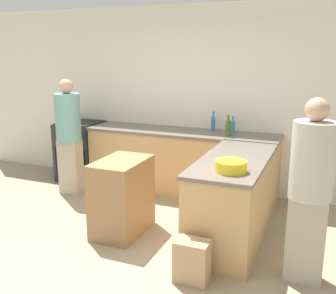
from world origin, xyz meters
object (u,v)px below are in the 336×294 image
(range_oven, at_px, (82,151))
(paper_bag, at_px, (192,261))
(mixing_bowl, at_px, (231,166))
(dish_soap_bottle, at_px, (233,126))
(island_table, at_px, (122,197))
(olive_oil_bottle, at_px, (228,128))
(person_by_range, at_px, (69,134))
(person_at_peninsula, at_px, (310,187))
(water_bottle_blue, at_px, (213,123))

(range_oven, distance_m, paper_bag, 3.41)
(mixing_bowl, xyz_separation_m, dish_soap_bottle, (-0.41, 1.79, 0.04))
(paper_bag, bearing_deg, island_table, 148.68)
(mixing_bowl, bearing_deg, olive_oil_bottle, 104.95)
(olive_oil_bottle, bearing_deg, dish_soap_bottle, 88.55)
(person_by_range, relative_size, person_at_peninsula, 1.00)
(person_at_peninsula, xyz_separation_m, paper_bag, (-0.93, -0.41, -0.70))
(olive_oil_bottle, xyz_separation_m, person_at_peninsula, (1.14, -1.63, -0.14))
(water_bottle_blue, distance_m, paper_bag, 2.53)
(person_by_range, xyz_separation_m, paper_bag, (2.38, -1.48, -0.70))
(mixing_bowl, distance_m, paper_bag, 0.95)
(mixing_bowl, xyz_separation_m, paper_bag, (-0.21, -0.49, -0.78))
(dish_soap_bottle, xyz_separation_m, person_at_peninsula, (1.13, -1.87, -0.12))
(olive_oil_bottle, relative_size, person_at_peninsula, 0.17)
(water_bottle_blue, height_order, dish_soap_bottle, water_bottle_blue)
(paper_bag, bearing_deg, dish_soap_bottle, 95.01)
(range_oven, height_order, paper_bag, range_oven)
(water_bottle_blue, bearing_deg, island_table, -108.82)
(water_bottle_blue, xyz_separation_m, person_by_range, (-1.88, -0.84, -0.14))
(person_at_peninsula, bearing_deg, person_by_range, 161.96)
(mixing_bowl, relative_size, person_by_range, 0.18)
(water_bottle_blue, relative_size, olive_oil_bottle, 0.96)
(water_bottle_blue, xyz_separation_m, paper_bag, (0.50, -2.33, -0.84))
(water_bottle_blue, xyz_separation_m, olive_oil_bottle, (0.29, -0.29, 0.01))
(olive_oil_bottle, bearing_deg, person_at_peninsula, -55.12)
(dish_soap_bottle, bearing_deg, person_by_range, -159.97)
(water_bottle_blue, bearing_deg, dish_soap_bottle, -9.28)
(mixing_bowl, bearing_deg, range_oven, 149.88)
(island_table, distance_m, mixing_bowl, 1.40)
(olive_oil_bottle, height_order, person_at_peninsula, person_at_peninsula)
(island_table, height_order, person_at_peninsula, person_at_peninsula)
(range_oven, xyz_separation_m, dish_soap_bottle, (2.44, 0.14, 0.55))
(island_table, xyz_separation_m, person_at_peninsula, (2.00, -0.24, 0.47))
(dish_soap_bottle, height_order, person_by_range, person_by_range)
(water_bottle_blue, distance_m, olive_oil_bottle, 0.41)
(range_oven, relative_size, person_at_peninsula, 0.56)
(person_by_range, distance_m, paper_bag, 2.89)
(mixing_bowl, height_order, person_at_peninsula, person_at_peninsula)
(range_oven, xyz_separation_m, water_bottle_blue, (2.14, 0.18, 0.57))
(island_table, xyz_separation_m, olive_oil_bottle, (0.86, 1.39, 0.61))
(water_bottle_blue, relative_size, dish_soap_bottle, 1.18)
(island_table, relative_size, olive_oil_bottle, 2.95)
(paper_bag, bearing_deg, mixing_bowl, 67.08)
(mixing_bowl, relative_size, olive_oil_bottle, 1.03)
(olive_oil_bottle, xyz_separation_m, person_by_range, (-2.17, -0.55, -0.14))
(person_at_peninsula, bearing_deg, island_table, 173.05)
(paper_bag, bearing_deg, range_oven, 140.94)
(mixing_bowl, relative_size, person_at_peninsula, 0.18)
(mixing_bowl, bearing_deg, island_table, 172.86)
(range_oven, distance_m, dish_soap_bottle, 2.51)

